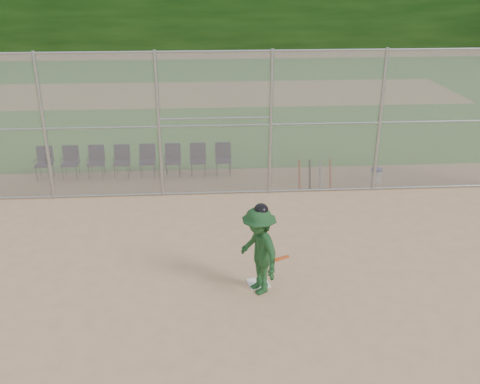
{
  "coord_description": "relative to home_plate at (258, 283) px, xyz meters",
  "views": [
    {
      "loc": [
        -0.76,
        -8.9,
        5.93
      ],
      "look_at": [
        0.0,
        2.5,
        1.1
      ],
      "focal_mm": 40.0,
      "sensor_mm": 36.0,
      "label": 1
    }
  ],
  "objects": [
    {
      "name": "dirt_patch_far",
      "position": [
        -0.23,
        17.7,
        -0.0
      ],
      "size": [
        24.0,
        24.0,
        0.0
      ],
      "primitive_type": "plane",
      "color": "tan",
      "rests_on": "ground"
    },
    {
      "name": "chair_5",
      "position": [
        -2.01,
        6.26,
        0.47
      ],
      "size": [
        0.54,
        0.52,
        0.96
      ],
      "primitive_type": null,
      "color": "black",
      "rests_on": "ground"
    },
    {
      "name": "backstop_fence",
      "position": [
        -0.23,
        4.7,
        2.06
      ],
      "size": [
        16.09,
        0.09,
        4.0
      ],
      "color": "gray",
      "rests_on": "ground"
    },
    {
      "name": "batter_at_plate",
      "position": [
        -0.03,
        -0.24,
        0.9
      ],
      "size": [
        1.14,
        1.44,
        1.88
      ],
      "color": "#1C4621",
      "rests_on": "ground"
    },
    {
      "name": "chair_4",
      "position": [
        -2.78,
        6.26,
        0.47
      ],
      "size": [
        0.54,
        0.52,
        0.96
      ],
      "primitive_type": null,
      "color": "black",
      "rests_on": "ground"
    },
    {
      "name": "chair_7",
      "position": [
        -0.47,
        6.26,
        0.47
      ],
      "size": [
        0.54,
        0.52,
        0.96
      ],
      "primitive_type": null,
      "color": "black",
      "rests_on": "ground"
    },
    {
      "name": "water_cooler",
      "position": [
        4.03,
        5.29,
        0.21
      ],
      "size": [
        0.34,
        0.34,
        0.42
      ],
      "color": "white",
      "rests_on": "ground"
    },
    {
      "name": "chair_6",
      "position": [
        -1.24,
        6.26,
        0.47
      ],
      "size": [
        0.54,
        0.52,
        0.96
      ],
      "primitive_type": null,
      "color": "black",
      "rests_on": "ground"
    },
    {
      "name": "ground",
      "position": [
        -0.23,
        -0.3,
        -0.01
      ],
      "size": [
        100.0,
        100.0,
        0.0
      ],
      "primitive_type": "plane",
      "color": "tan",
      "rests_on": "ground"
    },
    {
      "name": "spare_bats",
      "position": [
        2.12,
        5.0,
        0.4
      ],
      "size": [
        0.96,
        0.37,
        0.83
      ],
      "color": "#D84C14",
      "rests_on": "ground"
    },
    {
      "name": "chair_2",
      "position": [
        -4.32,
        6.26,
        0.47
      ],
      "size": [
        0.54,
        0.52,
        0.96
      ],
      "primitive_type": null,
      "color": "black",
      "rests_on": "ground"
    },
    {
      "name": "chair_1",
      "position": [
        -5.09,
        6.26,
        0.47
      ],
      "size": [
        0.54,
        0.52,
        0.96
      ],
      "primitive_type": null,
      "color": "black",
      "rests_on": "ground"
    },
    {
      "name": "chair_0",
      "position": [
        -5.86,
        6.26,
        0.47
      ],
      "size": [
        0.54,
        0.52,
        0.96
      ],
      "primitive_type": null,
      "color": "black",
      "rests_on": "ground"
    },
    {
      "name": "grass_strip",
      "position": [
        -0.23,
        17.7,
        -0.0
      ],
      "size": [
        100.0,
        100.0,
        0.0
      ],
      "primitive_type": "plane",
      "color": "#2A6D20",
      "rests_on": "ground"
    },
    {
      "name": "chair_3",
      "position": [
        -3.55,
        6.26,
        0.47
      ],
      "size": [
        0.54,
        0.52,
        0.96
      ],
      "primitive_type": null,
      "color": "black",
      "rests_on": "ground"
    },
    {
      "name": "home_plate",
      "position": [
        0.0,
        0.0,
        0.0
      ],
      "size": [
        0.48,
        0.48,
        0.02
      ],
      "primitive_type": "cube",
      "rotation": [
        0.0,
        0.0,
        0.17
      ],
      "color": "white",
      "rests_on": "ground"
    }
  ]
}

